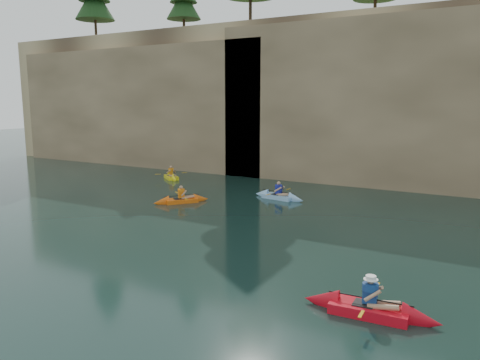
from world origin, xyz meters
The scene contains 10 objects.
ground centered at (0.00, 0.00, 0.00)m, with size 160.00×160.00×0.00m, color black.
cliff centered at (0.00, 30.00, 6.00)m, with size 70.00×16.00×12.00m, color tan.
cliff_slab_west centered at (-20.00, 22.60, 5.28)m, with size 26.00×2.40×10.56m, color tan.
cliff_slab_center centered at (2.00, 22.60, 5.70)m, with size 24.00×2.40×11.40m, color tan.
sea_cave_west centered at (-18.00, 21.95, 2.00)m, with size 4.50×1.00×4.00m, color black.
sea_cave_center centered at (-4.00, 21.95, 1.60)m, with size 3.50×1.00×3.20m, color black.
main_kayaker centered at (6.00, 2.98, 0.18)m, with size 3.71×2.48×1.37m.
kayaker_orange centered at (-6.93, 11.73, 0.15)m, with size 2.51×3.00×1.22m.
kayaker_yellow centered at (-12.54, 17.91, 0.15)m, with size 2.77×2.44×1.22m.
kayaker_ltblue_mid centered at (-2.62, 15.45, 0.16)m, with size 3.45×2.50×1.29m.
Camera 1 is at (8.90, -8.97, 5.69)m, focal length 35.00 mm.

